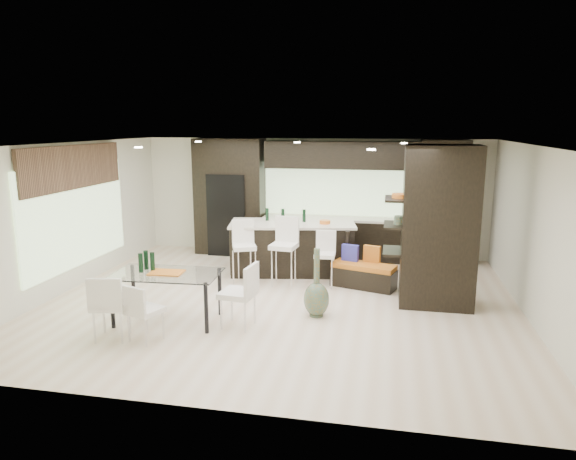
% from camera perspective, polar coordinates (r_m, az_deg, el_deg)
% --- Properties ---
extents(ground, '(8.00, 8.00, 0.00)m').
position_cam_1_polar(ground, '(9.00, -0.76, -7.96)').
color(ground, beige).
rests_on(ground, ground).
extents(back_wall, '(8.00, 0.02, 2.70)m').
position_cam_1_polar(back_wall, '(12.03, 2.71, 3.70)').
color(back_wall, silver).
rests_on(back_wall, ground).
extents(left_wall, '(0.02, 7.00, 2.70)m').
position_cam_1_polar(left_wall, '(10.23, -23.26, 1.32)').
color(left_wall, silver).
rests_on(left_wall, ground).
extents(right_wall, '(0.02, 7.00, 2.70)m').
position_cam_1_polar(right_wall, '(8.74, 25.81, -0.55)').
color(right_wall, silver).
rests_on(right_wall, ground).
extents(ceiling, '(8.00, 7.00, 0.02)m').
position_cam_1_polar(ceiling, '(8.48, -0.81, 9.49)').
color(ceiling, white).
rests_on(ceiling, ground).
extents(window_left, '(0.04, 3.20, 1.90)m').
position_cam_1_polar(window_left, '(10.38, -22.46, 1.51)').
color(window_left, '#B2D199').
rests_on(window_left, left_wall).
extents(window_back, '(3.40, 0.04, 1.20)m').
position_cam_1_polar(window_back, '(11.89, 5.56, 4.53)').
color(window_back, '#B2D199').
rests_on(window_back, back_wall).
extents(stone_accent, '(0.08, 3.00, 0.80)m').
position_cam_1_polar(stone_accent, '(10.25, -22.71, 6.46)').
color(stone_accent, brown).
rests_on(stone_accent, left_wall).
extents(ceiling_spots, '(4.00, 3.00, 0.02)m').
position_cam_1_polar(ceiling_spots, '(8.72, -0.46, 9.42)').
color(ceiling_spots, white).
rests_on(ceiling_spots, ceiling).
extents(back_cabinetry, '(6.80, 0.68, 2.70)m').
position_cam_1_polar(back_cabinetry, '(11.64, 4.90, 3.40)').
color(back_cabinetry, black).
rests_on(back_cabinetry, ground).
extents(refrigerator, '(0.90, 0.68, 1.90)m').
position_cam_1_polar(refrigerator, '(12.16, -6.47, 1.81)').
color(refrigerator, black).
rests_on(refrigerator, ground).
extents(partition_column, '(1.20, 0.80, 2.70)m').
position_cam_1_polar(partition_column, '(8.88, 16.42, 0.33)').
color(partition_column, black).
rests_on(partition_column, ground).
extents(kitchen_island, '(2.69, 1.52, 1.06)m').
position_cam_1_polar(kitchen_island, '(10.58, 0.49, -1.94)').
color(kitchen_island, black).
rests_on(kitchen_island, ground).
extents(stool_left, '(0.56, 0.56, 0.97)m').
position_cam_1_polar(stool_left, '(9.96, -4.86, -3.11)').
color(stool_left, white).
rests_on(stool_left, ground).
extents(stool_mid, '(0.52, 0.52, 1.05)m').
position_cam_1_polar(stool_mid, '(9.75, -0.48, -3.16)').
color(stool_mid, white).
rests_on(stool_mid, ground).
extents(stool_right, '(0.39, 0.39, 0.85)m').
position_cam_1_polar(stool_right, '(9.70, 4.10, -3.88)').
color(stool_right, white).
rests_on(stool_right, ground).
extents(bench, '(1.27, 0.79, 0.46)m').
position_cam_1_polar(bench, '(9.79, 8.40, -5.03)').
color(bench, black).
rests_on(bench, ground).
extents(floor_vase, '(0.51, 0.51, 1.11)m').
position_cam_1_polar(floor_vase, '(8.20, 3.20, -5.87)').
color(floor_vase, '#4C5B41').
rests_on(floor_vase, ground).
extents(dining_table, '(1.67, 1.01, 0.78)m').
position_cam_1_polar(dining_table, '(8.24, -13.22, -7.28)').
color(dining_table, white).
rests_on(dining_table, ground).
extents(chair_near, '(0.54, 0.54, 0.78)m').
position_cam_1_polar(chair_near, '(7.61, -15.56, -9.02)').
color(chair_near, white).
rests_on(chair_near, ground).
extents(chair_far, '(0.57, 0.57, 0.89)m').
position_cam_1_polar(chair_far, '(7.80, -19.03, -8.30)').
color(chair_far, white).
rests_on(chair_far, ground).
extents(chair_end, '(0.55, 0.55, 0.91)m').
position_cam_1_polar(chair_end, '(7.83, -5.58, -7.53)').
color(chair_end, white).
rests_on(chair_end, ground).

